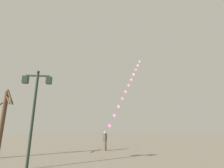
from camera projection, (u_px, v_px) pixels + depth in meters
name	position (u px, v px, depth m)	size (l,w,h in m)	color
ground_plane	(85.00, 145.00, 20.92)	(160.00, 160.00, 0.00)	#756B5B
twin_lantern_lamp_post	(35.00, 98.00, 9.07)	(1.54, 0.28, 5.08)	#1E2D23
kite_train	(127.00, 88.00, 25.05)	(8.01, 11.75, 14.77)	brown
kite_flyer	(105.00, 140.00, 15.69)	(0.42, 0.61, 1.71)	brown
bare_tree	(2.00, 120.00, 12.00)	(2.15, 1.33, 4.80)	#4C3826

